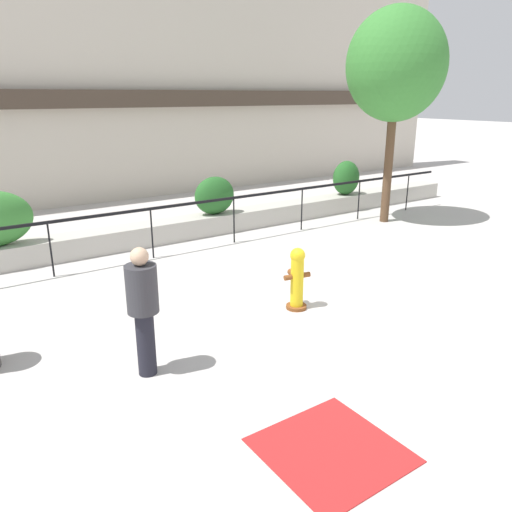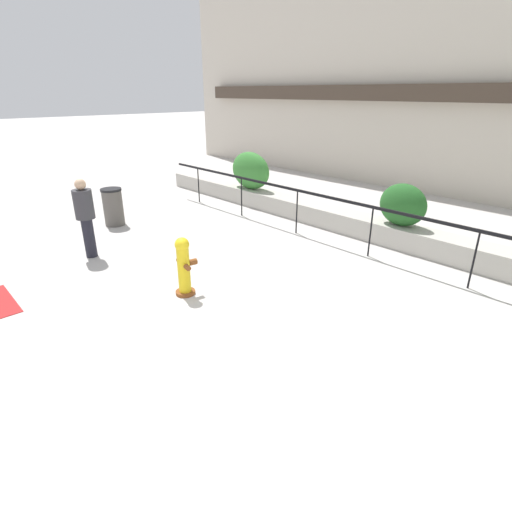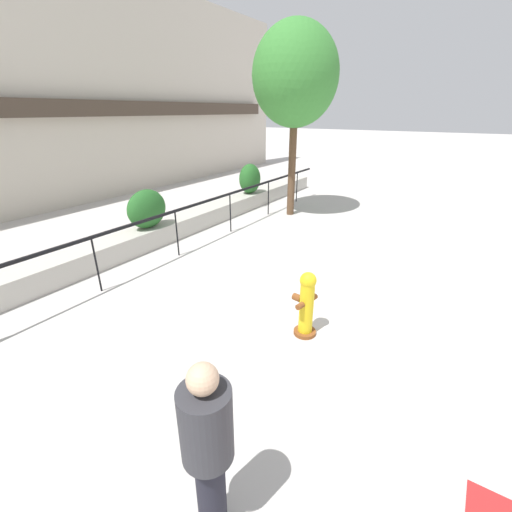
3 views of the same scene
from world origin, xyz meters
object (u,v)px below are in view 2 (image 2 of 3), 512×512
Objects in this scene: hedge_bush_0 at (250,171)px; pedestrian at (85,213)px; hedge_bush_1 at (403,205)px; fire_hydrant at (184,266)px; trash_bin at (113,207)px.

hedge_bush_0 is 5.69m from pedestrian.
hedge_bush_1 is (5.21, 0.00, -0.09)m from hedge_bush_0.
fire_hydrant is (-1.35, -5.09, -0.44)m from hedge_bush_1.
pedestrian reaches higher than hedge_bush_1.
hedge_bush_1 is 7.06m from pedestrian.
trash_bin is (-1.81, 1.39, -0.48)m from pedestrian.
hedge_bush_0 reaches higher than fire_hydrant.
fire_hydrant is 1.07× the size of trash_bin.
hedge_bush_1 reaches higher than trash_bin.
pedestrian is (0.93, -5.61, -0.09)m from hedge_bush_0.
hedge_bush_0 is at bearing 99.44° from pedestrian.
pedestrian is at bearing -37.42° from trash_bin.
hedge_bush_0 is 1.42× the size of hedge_bush_1.
pedestrian reaches higher than hedge_bush_0.
hedge_bush_0 reaches higher than hedge_bush_1.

